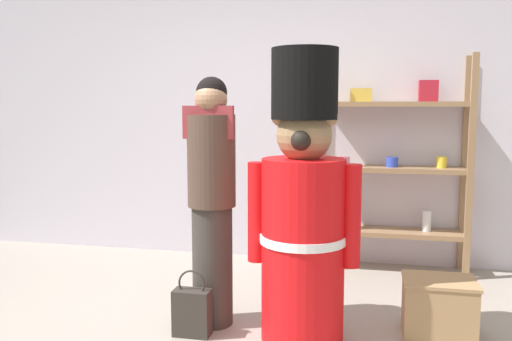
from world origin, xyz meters
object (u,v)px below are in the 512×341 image
person_shopper (212,196)px  display_crate (439,308)px  merchandise_shelf (392,163)px  shopping_bag (192,311)px  teddy_bear_guard (303,213)px

person_shopper → display_crate: size_ratio=3.65×
merchandise_shelf → shopping_bag: 2.16m
teddy_bear_guard → display_crate: teddy_bear_guard is taller
shopping_bag → display_crate: bearing=11.4°
teddy_bear_guard → display_crate: size_ratio=3.98×
merchandise_shelf → teddy_bear_guard: size_ratio=1.05×
display_crate → shopping_bag: bearing=-168.6°
person_shopper → shopping_bag: (-0.07, -0.20, -0.68)m
person_shopper → display_crate: (1.39, 0.09, -0.65)m
teddy_bear_guard → shopping_bag: 0.91m
shopping_bag → display_crate: size_ratio=0.95×
teddy_bear_guard → shopping_bag: size_ratio=4.20×
merchandise_shelf → teddy_bear_guard: (-0.56, -1.52, -0.15)m
shopping_bag → display_crate: shopping_bag is taller
person_shopper → display_crate: bearing=3.7°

